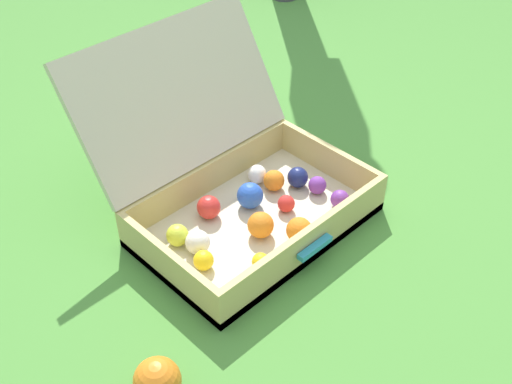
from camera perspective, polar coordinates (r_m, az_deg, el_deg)
ground_plane at (r=1.76m, az=2.67°, el=-2.24°), size 16.00×16.00×0.00m
open_suitcase at (r=1.70m, az=-1.85°, el=0.74°), size 0.61×0.62×0.46m
stray_ball_on_grass at (r=1.37m, az=-8.80°, el=-16.30°), size 0.10×0.10×0.10m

